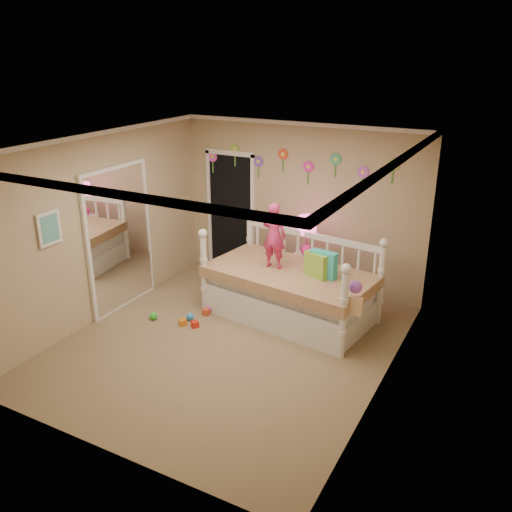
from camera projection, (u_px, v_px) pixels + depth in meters
The scene contains 18 objects.
floor at pixel (228, 344), 7.04m from camera, with size 4.00×4.50×0.01m, color #7F684C.
ceiling at pixel (223, 144), 6.10m from camera, with size 4.00×4.50×0.01m, color white.
back_wall at pixel (300, 206), 8.42m from camera, with size 4.00×0.01×2.60m, color tan.
left_wall at pixel (101, 227), 7.44m from camera, with size 0.01×4.50×2.60m, color tan.
right_wall at pixel (388, 282), 5.69m from camera, with size 0.01×4.50×2.60m, color tan.
crown_molding at pixel (223, 146), 6.11m from camera, with size 4.00×4.50×0.06m, color white, non-canonical shape.
daybed at pixel (290, 275), 7.55m from camera, with size 2.35×1.27×1.28m, color white, non-canonical shape.
pillow_turquoise at pixel (323, 264), 7.25m from camera, with size 0.37×0.13×0.37m, color #27C7A8.
pillow_lime at pixel (316, 265), 7.26m from camera, with size 0.36×0.13×0.34m, color #8CC13B.
child at pixel (274, 235), 7.47m from camera, with size 0.34×0.23×0.94m, color #D8316E.
nightstand at pixel (305, 276), 8.29m from camera, with size 0.41×0.31×0.68m, color white.
table_lamp at pixel (307, 230), 8.02m from camera, with size 0.28×0.28×0.61m.
closet_doorway at pixel (231, 212), 9.05m from camera, with size 0.90×0.04×2.07m, color black.
flower_decals at pixel (295, 165), 8.22m from camera, with size 3.40×0.02×0.50m, color #B2668C, non-canonical shape.
mirror_closet at pixel (120, 238), 7.76m from camera, with size 0.07×1.30×2.10m, color white.
wall_picture at pixel (49, 228), 6.60m from camera, with size 0.05×0.34×0.42m, color white.
hanging_bag at pixel (354, 299), 6.52m from camera, with size 0.20×0.16×0.36m, color beige, non-canonical shape.
toy_scatter at pixel (175, 315), 7.69m from camera, with size 0.80×1.30×0.11m, color #996666, non-canonical shape.
Camera 1 is at (3.21, -5.25, 3.61)m, focal length 37.90 mm.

